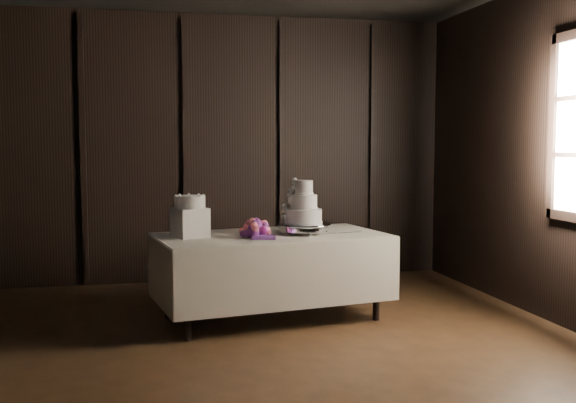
{
  "coord_description": "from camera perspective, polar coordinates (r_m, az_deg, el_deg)",
  "views": [
    {
      "loc": [
        -0.49,
        -4.13,
        1.56
      ],
      "look_at": [
        0.77,
        1.65,
        1.05
      ],
      "focal_mm": 42.0,
      "sensor_mm": 36.0,
      "label": 1
    }
  ],
  "objects": [
    {
      "name": "room",
      "position": [
        4.16,
        -5.58,
        4.07
      ],
      "size": [
        6.08,
        7.08,
        3.08
      ],
      "color": "black",
      "rests_on": "ground"
    },
    {
      "name": "display_table",
      "position": [
        6.0,
        -1.41,
        -6.06
      ],
      "size": [
        2.14,
        1.36,
        0.76
      ],
      "rotation": [
        0.0,
        0.0,
        0.17
      ],
      "color": "white",
      "rests_on": "ground"
    },
    {
      "name": "cake_stand",
      "position": [
        6.0,
        1.35,
        -2.3
      ],
      "size": [
        0.63,
        0.63,
        0.09
      ],
      "primitive_type": "cylinder",
      "rotation": [
        0.0,
        0.0,
        -0.38
      ],
      "color": "silver",
      "rests_on": "display_table"
    },
    {
      "name": "wedding_cake",
      "position": [
        5.96,
        1.12,
        -0.45
      ],
      "size": [
        0.37,
        0.32,
        0.39
      ],
      "rotation": [
        0.0,
        0.0,
        -0.36
      ],
      "color": "white",
      "rests_on": "cake_stand"
    },
    {
      "name": "bouquet",
      "position": [
        5.76,
        -2.79,
        -2.38
      ],
      "size": [
        0.36,
        0.45,
        0.2
      ],
      "primitive_type": null,
      "rotation": [
        0.0,
        0.0,
        -0.14
      ],
      "color": "#BC4F5A",
      "rests_on": "display_table"
    },
    {
      "name": "box_pedestal",
      "position": [
        5.84,
        -8.29,
        -1.77
      ],
      "size": [
        0.34,
        0.34,
        0.25
      ],
      "primitive_type": "cube",
      "rotation": [
        0.0,
        0.0,
        0.38
      ],
      "color": "white",
      "rests_on": "display_table"
    },
    {
      "name": "small_cake",
      "position": [
        5.82,
        -8.31,
        -0.03
      ],
      "size": [
        0.27,
        0.27,
        0.11
      ],
      "primitive_type": "cylinder",
      "rotation": [
        0.0,
        0.0,
        -0.0
      ],
      "color": "white",
      "rests_on": "box_pedestal"
    },
    {
      "name": "cake_knife",
      "position": [
        6.01,
        4.23,
        -2.68
      ],
      "size": [
        0.37,
        0.05,
        0.01
      ],
      "primitive_type": "cube",
      "rotation": [
        0.0,
        0.0,
        0.07
      ],
      "color": "silver",
      "rests_on": "display_table"
    }
  ]
}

